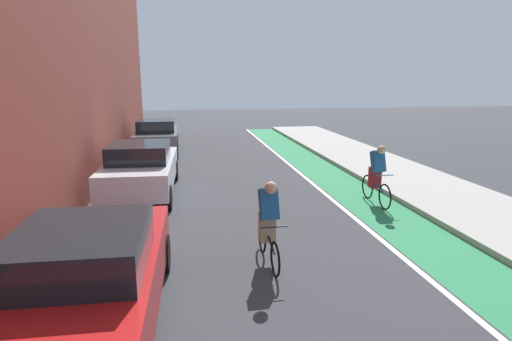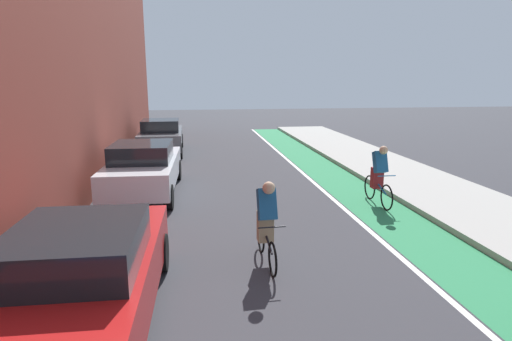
{
  "view_description": "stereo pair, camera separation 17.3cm",
  "coord_description": "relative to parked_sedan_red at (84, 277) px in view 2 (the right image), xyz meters",
  "views": [
    {
      "loc": [
        -1.65,
        4.83,
        3.32
      ],
      "look_at": [
        -0.18,
        13.64,
        1.35
      ],
      "focal_mm": 29.44,
      "sensor_mm": 36.0,
      "label": 1
    },
    {
      "loc": [
        -1.48,
        4.8,
        3.32
      ],
      "look_at": [
        -0.18,
        13.64,
        1.35
      ],
      "focal_mm": 29.44,
      "sensor_mm": 36.0,
      "label": 2
    }
  ],
  "objects": [
    {
      "name": "ground_plane",
      "position": [
        2.97,
        3.0,
        -0.78
      ],
      "size": [
        75.4,
        75.4,
        0.0
      ],
      "primitive_type": "plane",
      "color": "#38383D"
    },
    {
      "name": "bike_lane_paint",
      "position": [
        6.19,
        5.0,
        -0.78
      ],
      "size": [
        1.6,
        34.27,
        0.0
      ],
      "primitive_type": "cube",
      "color": "#2D8451",
      "rests_on": "ground"
    },
    {
      "name": "lane_divider_stripe",
      "position": [
        5.29,
        5.0,
        -0.78
      ],
      "size": [
        0.12,
        34.27,
        0.0
      ],
      "primitive_type": "cube",
      "color": "white",
      "rests_on": "ground"
    },
    {
      "name": "sidewalk_right",
      "position": [
        8.52,
        5.0,
        -0.71
      ],
      "size": [
        3.07,
        34.27,
        0.14
      ],
      "primitive_type": "cube",
      "color": "#A8A59E",
      "rests_on": "ground"
    },
    {
      "name": "parked_sedan_red",
      "position": [
        0.0,
        0.0,
        0.0
      ],
      "size": [
        1.92,
        4.51,
        1.53
      ],
      "color": "red",
      "rests_on": "ground"
    },
    {
      "name": "parked_sedan_white",
      "position": [
        -0.0,
        6.91,
        0.0
      ],
      "size": [
        2.01,
        4.47,
        1.53
      ],
      "color": "silver",
      "rests_on": "ground"
    },
    {
      "name": "parked_sedan_gray",
      "position": [
        0.0,
        13.86,
        -0.0
      ],
      "size": [
        1.93,
        4.24,
        1.53
      ],
      "color": "#595B60",
      "rests_on": "ground"
    },
    {
      "name": "cyclist_trailing",
      "position": [
        2.72,
        1.75,
        0.06
      ],
      "size": [
        0.48,
        1.66,
        1.58
      ],
      "color": "black",
      "rests_on": "ground"
    },
    {
      "name": "cyclist_far",
      "position": [
        6.3,
        4.94,
        0.02
      ],
      "size": [
        0.48,
        1.73,
        1.62
      ],
      "color": "black",
      "rests_on": "ground"
    }
  ]
}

